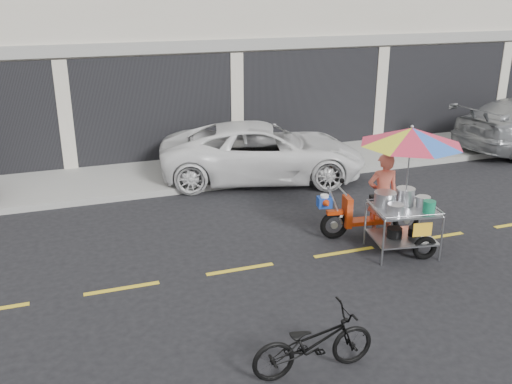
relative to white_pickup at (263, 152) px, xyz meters
name	(u,v)px	position (x,y,z in m)	size (l,w,h in m)	color
ground	(344,252)	(-0.04, -4.45, -0.70)	(90.00, 90.00, 0.00)	black
sidewalk	(248,164)	(-0.04, 1.05, -0.63)	(45.00, 3.00, 0.15)	gray
centerline	(344,252)	(-0.04, -4.45, -0.70)	(42.00, 0.10, 0.01)	gold
white_pickup	(263,152)	(0.00, 0.00, 0.00)	(2.32, 5.04, 1.40)	white
near_bicycle	(313,342)	(-2.01, -7.36, -0.28)	(0.56, 1.62, 0.85)	black
food_vendor_rig	(398,170)	(0.97, -4.45, 0.78)	(2.34, 2.14, 2.36)	black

